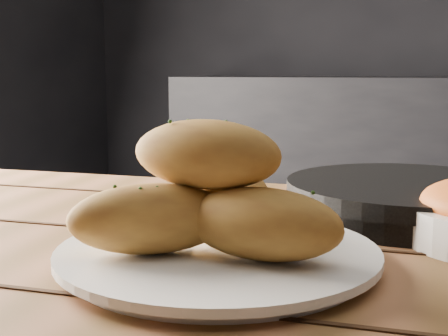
# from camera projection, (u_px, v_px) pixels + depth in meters

# --- Properties ---
(plate) EXTENTS (0.30, 0.30, 0.02)m
(plate) POSITION_uv_depth(u_px,v_px,m) (218.00, 256.00, 0.58)
(plate) COLOR white
(plate) RESTS_ON table
(bread_rolls) EXTENTS (0.26, 0.22, 0.12)m
(bread_rolls) POSITION_uv_depth(u_px,v_px,m) (211.00, 200.00, 0.57)
(bread_rolls) COLOR #B18231
(bread_rolls) RESTS_ON plate
(skillet) EXTENTS (0.42, 0.30, 0.05)m
(skillet) POSITION_uv_depth(u_px,v_px,m) (410.00, 199.00, 0.77)
(skillet) COLOR black
(skillet) RESTS_ON table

